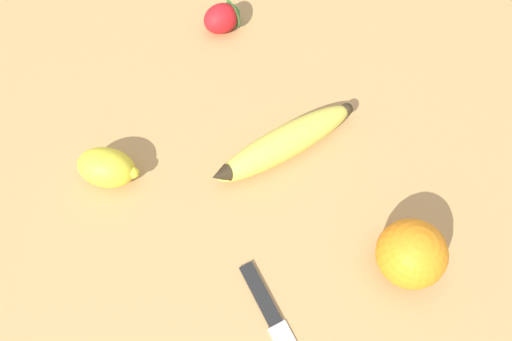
% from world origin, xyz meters
% --- Properties ---
extents(ground_plane, '(3.00, 3.00, 0.00)m').
position_xyz_m(ground_plane, '(0.00, 0.00, 0.00)').
color(ground_plane, tan).
extents(banana, '(0.07, 0.21, 0.04)m').
position_xyz_m(banana, '(0.00, -0.01, 0.02)').
color(banana, '#DBCC4C').
rests_on(banana, ground_plane).
extents(orange, '(0.08, 0.08, 0.08)m').
position_xyz_m(orange, '(-0.20, -0.02, 0.04)').
color(orange, orange).
rests_on(orange, ground_plane).
extents(strawberry, '(0.05, 0.06, 0.04)m').
position_xyz_m(strawberry, '(0.22, -0.09, 0.02)').
color(strawberry, red).
rests_on(strawberry, ground_plane).
extents(lemon, '(0.09, 0.08, 0.05)m').
position_xyz_m(lemon, '(0.11, 0.18, 0.02)').
color(lemon, yellow).
rests_on(lemon, ground_plane).
extents(paring_knife, '(0.17, 0.06, 0.01)m').
position_xyz_m(paring_knife, '(-0.16, 0.14, 0.00)').
color(paring_knife, silver).
rests_on(paring_knife, ground_plane).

